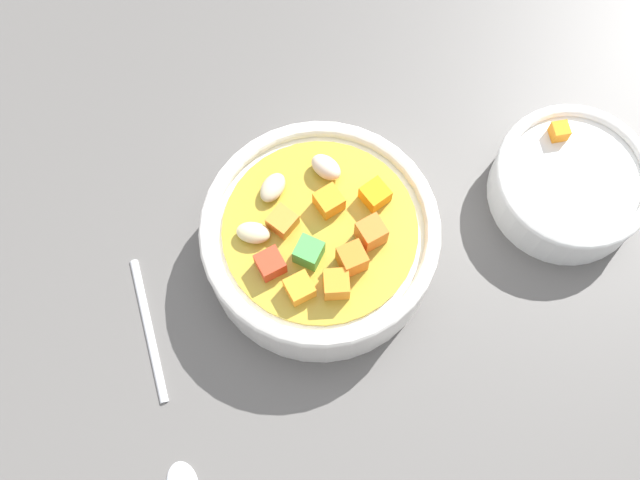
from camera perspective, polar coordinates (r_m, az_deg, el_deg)
ground_plane at (r=62.21cm, az=0.00°, el=-1.24°), size 140.00×140.00×2.00cm
soup_bowl_main at (r=58.32cm, az=-0.00°, el=0.07°), size 17.80×17.80×7.30cm
spoon at (r=58.98cm, az=-11.27°, el=-12.50°), size 19.37×2.39×0.84cm
side_bowl_small at (r=64.31cm, az=17.84°, el=4.28°), size 12.36×12.36×4.81cm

